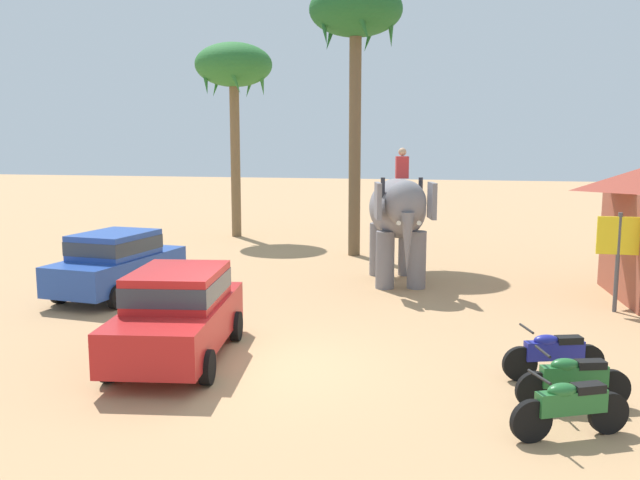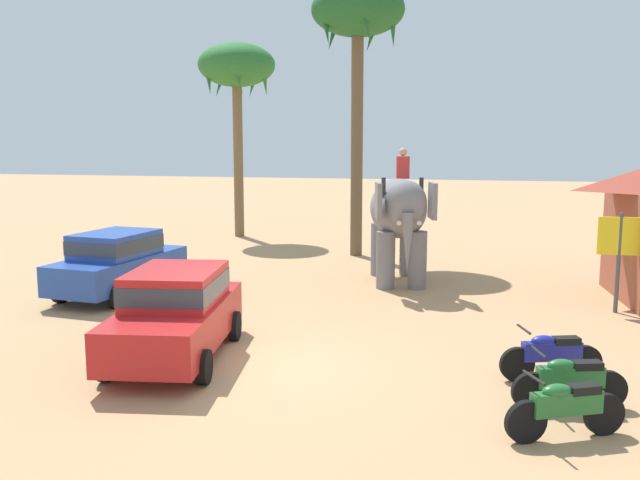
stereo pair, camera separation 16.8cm
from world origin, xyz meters
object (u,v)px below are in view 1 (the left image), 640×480
Objects in this scene: elephant_with_mahout at (398,215)px; signboard_yellow at (619,242)px; car_parked_far_side at (117,261)px; motorcycle_second_in_row at (573,379)px; car_sedan_foreground at (178,311)px; palm_tree_behind_elephant at (234,70)px; motorcycle_mid_row at (554,353)px; palm_tree_left_of_road at (356,20)px; motorcycle_nearest_camera at (571,406)px.

elephant_with_mahout reaches higher than signboard_yellow.
car_parked_far_side is 12.59m from signboard_yellow.
elephant_with_mahout is at bearing 112.75° from motorcycle_second_in_row.
car_parked_far_side is at bearing -175.27° from signboard_yellow.
car_sedan_foreground is 17.44m from palm_tree_behind_elephant.
motorcycle_mid_row is 15.10m from palm_tree_left_of_road.
motorcycle_nearest_camera is at bearing -99.66° from motorcycle_second_in_row.
car_parked_far_side is 2.45× the size of motorcycle_mid_row.
motorcycle_mid_row is at bearing 88.97° from motorcycle_nearest_camera.
palm_tree_behind_elephant is 0.86× the size of palm_tree_left_of_road.
car_parked_far_side reaches higher than motorcycle_nearest_camera.
motorcycle_second_in_row is at bearing -105.96° from signboard_yellow.
motorcycle_nearest_camera is 1.11m from motorcycle_second_in_row.
motorcycle_second_in_row is at bearing -67.25° from elephant_with_mahout.
palm_tree_behind_elephant reaches higher than elephant_with_mahout.
motorcycle_second_in_row is 21.19m from palm_tree_behind_elephant.
elephant_with_mahout is (3.29, 7.70, 1.06)m from car_sedan_foreground.
palm_tree_left_of_road reaches higher than car_sedan_foreground.
signboard_yellow is at bearing 74.04° from motorcycle_second_in_row.
palm_tree_left_of_road is (-5.63, 13.04, 7.70)m from motorcycle_second_in_row.
palm_tree_left_of_road reaches higher than palm_tree_behind_elephant.
car_sedan_foreground is 2.59× the size of motorcycle_nearest_camera.
elephant_with_mahout is at bearing 109.43° from motorcycle_nearest_camera.
motorcycle_mid_row is at bearing -64.75° from elephant_with_mahout.
car_parked_far_side is 11.99m from motorcycle_second_in_row.
car_sedan_foreground is 6.79m from motorcycle_mid_row.
car_parked_far_side is at bearing 148.17° from motorcycle_nearest_camera.
motorcycle_mid_row is at bearing -53.93° from palm_tree_behind_elephant.
palm_tree_behind_elephant is (-11.22, 15.40, 6.49)m from motorcycle_mid_row.
palm_tree_behind_elephant is 17.50m from signboard_yellow.
palm_tree_behind_elephant reaches higher than motorcycle_second_in_row.
motorcycle_second_in_row is at bearing -83.48° from motorcycle_mid_row.
car_parked_far_side is 12.77m from palm_tree_behind_elephant.
motorcycle_mid_row is (-0.14, 1.26, 0.00)m from motorcycle_second_in_row.
palm_tree_behind_elephant reaches higher than car_parked_far_side.
motorcycle_nearest_camera is (6.72, -2.01, -0.46)m from car_sedan_foreground.
car_sedan_foreground is 0.53× the size of palm_tree_behind_elephant.
elephant_with_mahout is 0.43× the size of palm_tree_left_of_road.
palm_tree_left_of_road is (-5.45, 14.14, 7.70)m from motorcycle_nearest_camera.
signboard_yellow is at bearing 69.03° from motorcycle_mid_row.
palm_tree_behind_elephant reaches higher than motorcycle_nearest_camera.
car_parked_far_side is (-3.78, 4.51, 0.00)m from car_sedan_foreground.
palm_tree_left_of_road is at bearing 138.65° from signboard_yellow.
car_sedan_foreground reaches higher than motorcycle_mid_row.
motorcycle_nearest_camera is (3.42, -9.71, -1.53)m from elephant_with_mahout.
car_parked_far_side is 2.56× the size of motorcycle_nearest_camera.
elephant_with_mahout is at bearing -46.09° from palm_tree_behind_elephant.
palm_tree_behind_elephant is (-0.68, 11.25, 6.02)m from car_parked_far_side.
elephant_with_mahout reaches higher than motorcycle_second_in_row.
elephant_with_mahout is (7.07, 3.19, 1.06)m from car_parked_far_side.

